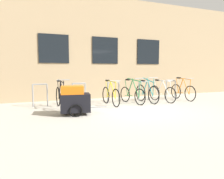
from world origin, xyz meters
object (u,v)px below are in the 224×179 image
object	(u,v)px
bike_trailer	(75,100)
bicycle_white	(162,93)
bicycle_green	(132,94)
bicycle_teal	(147,93)
bicycle_yellow	(111,95)
bicycle_orange	(183,91)
bicycle_black	(61,97)

from	to	relation	value
bike_trailer	bicycle_white	bearing A→B (deg)	17.33
bicycle_green	bike_trailer	size ratio (longest dim) A/B	1.12
bicycle_teal	bicycle_yellow	distance (m)	1.68
bicycle_orange	bicycle_green	size ratio (longest dim) A/B	1.02
bicycle_orange	bicycle_black	xyz separation A→B (m)	(-5.60, -0.11, 0.02)
bicycle_green	bicycle_yellow	bearing A→B (deg)	-177.24
bicycle_white	bicycle_green	bearing A→B (deg)	178.32
bicycle_white	bicycle_teal	xyz separation A→B (m)	(-0.76, 0.03, 0.02)
bicycle_orange	bike_trailer	bearing A→B (deg)	-165.49
bicycle_orange	bicycle_yellow	xyz separation A→B (m)	(-3.65, -0.10, -0.01)
bicycle_green	bicycle_yellow	size ratio (longest dim) A/B	0.98
bicycle_green	bicycle_white	bearing A→B (deg)	-1.68
bicycle_white	bicycle_green	xyz separation A→B (m)	(-1.45, 0.04, 0.00)
bicycle_teal	bicycle_yellow	size ratio (longest dim) A/B	1.01
bicycle_green	bicycle_teal	world-z (taller)	bicycle_teal
bicycle_white	bike_trailer	bearing A→B (deg)	-162.67
bicycle_black	bicycle_white	bearing A→B (deg)	0.24
bicycle_orange	bicycle_green	distance (m)	2.67
bicycle_teal	bike_trailer	bearing A→B (deg)	-158.68
bicycle_orange	bike_trailer	distance (m)	5.52
bicycle_black	bicycle_green	xyz separation A→B (m)	(2.93, 0.06, -0.03)
bicycle_white	bicycle_orange	bearing A→B (deg)	4.44
bicycle_yellow	bicycle_teal	bearing A→B (deg)	1.13
bicycle_orange	bicycle_yellow	bearing A→B (deg)	-178.45
bicycle_green	bicycle_yellow	world-z (taller)	bicycle_green
bicycle_green	bike_trailer	distance (m)	3.00
bicycle_white	bicycle_black	size ratio (longest dim) A/B	0.93
bicycle_white	bicycle_yellow	xyz separation A→B (m)	(-2.44, -0.00, 0.01)
bicycle_white	bicycle_teal	bearing A→B (deg)	177.86
bicycle_orange	bicycle_teal	size ratio (longest dim) A/B	0.99
bicycle_orange	bicycle_yellow	world-z (taller)	bicycle_orange
bicycle_white	bicycle_black	xyz separation A→B (m)	(-4.39, -0.02, 0.03)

